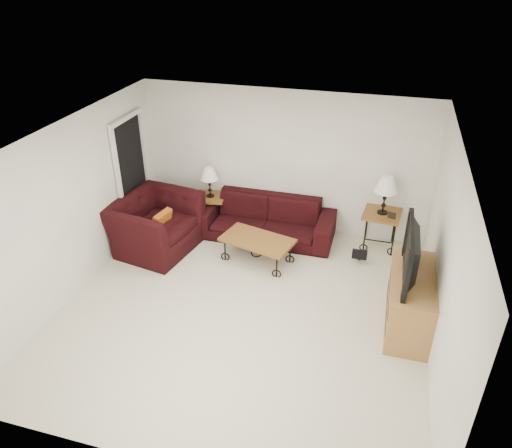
{
  "coord_description": "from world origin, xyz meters",
  "views": [
    {
      "loc": [
        1.62,
        -5.12,
        4.46
      ],
      "look_at": [
        0.0,
        0.7,
        1.0
      ],
      "focal_mm": 34.0,
      "sensor_mm": 36.0,
      "label": 1
    }
  ],
  "objects_px": {
    "sofa": "(266,219)",
    "lamp_right": "(385,195)",
    "armchair": "(155,224)",
    "side_table_right": "(380,230)",
    "lamp_left": "(210,182)",
    "backpack": "(361,248)",
    "television": "(418,255)",
    "tv_stand": "(410,302)",
    "coffee_table": "(257,250)",
    "side_table_left": "(211,210)"
  },
  "relations": [
    {
      "from": "coffee_table",
      "to": "backpack",
      "type": "relative_size",
      "value": 2.38
    },
    {
      "from": "television",
      "to": "tv_stand",
      "type": "bearing_deg",
      "value": 90.0
    },
    {
      "from": "lamp_right",
      "to": "backpack",
      "type": "bearing_deg",
      "value": -117.43
    },
    {
      "from": "sofa",
      "to": "side_table_right",
      "type": "bearing_deg",
      "value": 5.29
    },
    {
      "from": "lamp_right",
      "to": "tv_stand",
      "type": "bearing_deg",
      "value": -75.93
    },
    {
      "from": "side_table_left",
      "to": "tv_stand",
      "type": "xyz_separation_m",
      "value": [
        3.5,
        -1.92,
        0.12
      ]
    },
    {
      "from": "coffee_table",
      "to": "side_table_right",
      "type": "bearing_deg",
      "value": 27.76
    },
    {
      "from": "side_table_right",
      "to": "backpack",
      "type": "bearing_deg",
      "value": -117.43
    },
    {
      "from": "armchair",
      "to": "tv_stand",
      "type": "distance_m",
      "value": 4.2
    },
    {
      "from": "side_table_right",
      "to": "tv_stand",
      "type": "height_order",
      "value": "tv_stand"
    },
    {
      "from": "sofa",
      "to": "backpack",
      "type": "xyz_separation_m",
      "value": [
        1.68,
        -0.33,
        -0.11
      ]
    },
    {
      "from": "side_table_right",
      "to": "lamp_left",
      "type": "distance_m",
      "value": 3.07
    },
    {
      "from": "side_table_right",
      "to": "lamp_left",
      "type": "bearing_deg",
      "value": 180.0
    },
    {
      "from": "sofa",
      "to": "backpack",
      "type": "height_order",
      "value": "sofa"
    },
    {
      "from": "tv_stand",
      "to": "side_table_left",
      "type": "bearing_deg",
      "value": 151.22
    },
    {
      "from": "armchair",
      "to": "tv_stand",
      "type": "height_order",
      "value": "armchair"
    },
    {
      "from": "side_table_left",
      "to": "coffee_table",
      "type": "distance_m",
      "value": 1.52
    },
    {
      "from": "lamp_left",
      "to": "tv_stand",
      "type": "distance_m",
      "value": 4.02
    },
    {
      "from": "lamp_left",
      "to": "coffee_table",
      "type": "xyz_separation_m",
      "value": [
        1.15,
        -0.98,
        -0.63
      ]
    },
    {
      "from": "tv_stand",
      "to": "backpack",
      "type": "bearing_deg",
      "value": 117.99
    },
    {
      "from": "coffee_table",
      "to": "lamp_right",
      "type": "bearing_deg",
      "value": 27.76
    },
    {
      "from": "side_table_right",
      "to": "coffee_table",
      "type": "distance_m",
      "value": 2.11
    },
    {
      "from": "lamp_left",
      "to": "armchair",
      "type": "xyz_separation_m",
      "value": [
        -0.6,
        -1.03,
        -0.39
      ]
    },
    {
      "from": "lamp_left",
      "to": "backpack",
      "type": "xyz_separation_m",
      "value": [
        2.76,
        -0.51,
        -0.6
      ]
    },
    {
      "from": "side_table_left",
      "to": "television",
      "type": "distance_m",
      "value": 4.07
    },
    {
      "from": "lamp_right",
      "to": "coffee_table",
      "type": "relative_size",
      "value": 0.58
    },
    {
      "from": "side_table_right",
      "to": "coffee_table",
      "type": "relative_size",
      "value": 0.58
    },
    {
      "from": "sofa",
      "to": "television",
      "type": "distance_m",
      "value": 3.07
    },
    {
      "from": "television",
      "to": "side_table_right",
      "type": "bearing_deg",
      "value": -166.49
    },
    {
      "from": "side_table_right",
      "to": "tv_stand",
      "type": "relative_size",
      "value": 0.49
    },
    {
      "from": "lamp_right",
      "to": "coffee_table",
      "type": "height_order",
      "value": "lamp_right"
    },
    {
      "from": "armchair",
      "to": "side_table_right",
      "type": "bearing_deg",
      "value": -63.84
    },
    {
      "from": "side_table_left",
      "to": "television",
      "type": "height_order",
      "value": "television"
    },
    {
      "from": "lamp_left",
      "to": "backpack",
      "type": "bearing_deg",
      "value": -10.58
    },
    {
      "from": "tv_stand",
      "to": "television",
      "type": "height_order",
      "value": "television"
    },
    {
      "from": "lamp_left",
      "to": "television",
      "type": "height_order",
      "value": "television"
    },
    {
      "from": "coffee_table",
      "to": "side_table_left",
      "type": "bearing_deg",
      "value": 139.6
    },
    {
      "from": "coffee_table",
      "to": "armchair",
      "type": "xyz_separation_m",
      "value": [
        -1.76,
        -0.04,
        0.23
      ]
    },
    {
      "from": "side_table_left",
      "to": "backpack",
      "type": "xyz_separation_m",
      "value": [
        2.76,
        -0.51,
        -0.04
      ]
    },
    {
      "from": "television",
      "to": "armchair",
      "type": "bearing_deg",
      "value": -102.4
    },
    {
      "from": "sofa",
      "to": "tv_stand",
      "type": "relative_size",
      "value": 1.8
    },
    {
      "from": "lamp_right",
      "to": "tv_stand",
      "type": "height_order",
      "value": "lamp_right"
    },
    {
      "from": "sofa",
      "to": "lamp_right",
      "type": "distance_m",
      "value": 2.05
    },
    {
      "from": "tv_stand",
      "to": "television",
      "type": "relative_size",
      "value": 1.12
    },
    {
      "from": "sofa",
      "to": "backpack",
      "type": "bearing_deg",
      "value": -11.29
    },
    {
      "from": "armchair",
      "to": "lamp_right",
      "type": "bearing_deg",
      "value": -63.84
    },
    {
      "from": "armchair",
      "to": "tv_stand",
      "type": "xyz_separation_m",
      "value": [
        4.11,
        -0.9,
        -0.05
      ]
    },
    {
      "from": "side_table_left",
      "to": "television",
      "type": "xyz_separation_m",
      "value": [
        3.48,
        -1.92,
        0.85
      ]
    },
    {
      "from": "side_table_left",
      "to": "lamp_right",
      "type": "xyz_separation_m",
      "value": [
        3.02,
        -0.0,
        0.7
      ]
    },
    {
      "from": "sofa",
      "to": "armchair",
      "type": "distance_m",
      "value": 1.88
    }
  ]
}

